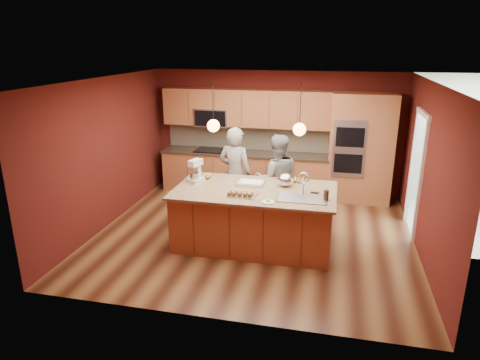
% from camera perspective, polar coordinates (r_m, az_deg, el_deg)
% --- Properties ---
extents(floor, '(5.50, 5.50, 0.00)m').
position_cam_1_polar(floor, '(7.71, 1.83, -7.27)').
color(floor, '#411F11').
rests_on(floor, ground).
extents(ceiling, '(5.50, 5.50, 0.00)m').
position_cam_1_polar(ceiling, '(7.00, 2.05, 13.16)').
color(ceiling, white).
rests_on(ceiling, ground).
extents(wall_back, '(5.50, 0.00, 5.50)m').
position_cam_1_polar(wall_back, '(9.64, 4.76, 6.32)').
color(wall_back, '#4D1512').
rests_on(wall_back, ground).
extents(wall_front, '(5.50, 0.00, 5.50)m').
position_cam_1_polar(wall_front, '(4.93, -3.58, -5.17)').
color(wall_front, '#4D1512').
rests_on(wall_front, ground).
extents(wall_left, '(0.00, 5.00, 5.00)m').
position_cam_1_polar(wall_left, '(8.19, -17.36, 3.47)').
color(wall_left, '#4D1512').
rests_on(wall_left, ground).
extents(wall_right, '(0.00, 5.00, 5.00)m').
position_cam_1_polar(wall_right, '(7.27, 23.76, 0.96)').
color(wall_right, '#4D1512').
rests_on(wall_right, ground).
extents(cabinet_run, '(3.74, 0.64, 2.30)m').
position_cam_1_polar(cabinet_run, '(9.59, 0.45, 4.08)').
color(cabinet_run, '#985A3A').
rests_on(cabinet_run, floor).
extents(oven_column, '(1.30, 0.62, 2.30)m').
position_cam_1_polar(oven_column, '(9.31, 15.80, 4.03)').
color(oven_column, '#985A3A').
rests_on(oven_column, floor).
extents(doorway_trim, '(0.08, 1.11, 2.20)m').
position_cam_1_polar(doorway_trim, '(8.10, 22.38, 0.55)').
color(doorway_trim, white).
rests_on(doorway_trim, wall_right).
extents(pendant_left, '(0.20, 0.20, 0.80)m').
position_cam_1_polar(pendant_left, '(6.92, -3.57, 7.27)').
color(pendant_left, black).
rests_on(pendant_left, ceiling).
extents(pendant_right, '(0.20, 0.20, 0.80)m').
position_cam_1_polar(pendant_right, '(6.68, 7.93, 6.73)').
color(pendant_right, black).
rests_on(pendant_right, ceiling).
extents(island, '(2.64, 1.48, 1.35)m').
position_cam_1_polar(island, '(7.20, 2.06, -4.84)').
color(island, '#985A3A').
rests_on(island, floor).
extents(person_left, '(0.73, 0.55, 1.80)m').
position_cam_1_polar(person_left, '(8.09, -0.65, 0.81)').
color(person_left, black).
rests_on(person_left, floor).
extents(person_right, '(0.96, 0.83, 1.70)m').
position_cam_1_polar(person_right, '(7.97, 4.91, 0.08)').
color(person_right, slate).
rests_on(person_right, floor).
extents(stand_mixer, '(0.28, 0.33, 0.39)m').
position_cam_1_polar(stand_mixer, '(7.42, -5.94, 1.04)').
color(stand_mixer, silver).
rests_on(stand_mixer, island).
extents(sheet_cake, '(0.48, 0.37, 0.05)m').
position_cam_1_polar(sheet_cake, '(7.27, 1.49, -0.40)').
color(sheet_cake, silver).
rests_on(sheet_cake, island).
extents(cooling_rack, '(0.48, 0.37, 0.02)m').
position_cam_1_polar(cooling_rack, '(6.76, 0.33, -1.96)').
color(cooling_rack, '#B0B2B8').
rests_on(cooling_rack, island).
extents(mixing_bowl, '(0.27, 0.27, 0.23)m').
position_cam_1_polar(mixing_bowl, '(7.19, 6.10, 0.00)').
color(mixing_bowl, silver).
rests_on(mixing_bowl, island).
extents(plate, '(0.19, 0.19, 0.01)m').
position_cam_1_polar(plate, '(6.47, 3.75, -2.96)').
color(plate, silver).
rests_on(plate, island).
extents(tumbler, '(0.08, 0.08, 0.16)m').
position_cam_1_polar(tumbler, '(6.66, 11.42, -1.99)').
color(tumbler, '#372113').
rests_on(tumbler, island).
extents(phone, '(0.14, 0.09, 0.01)m').
position_cam_1_polar(phone, '(6.96, 9.92, -1.67)').
color(phone, black).
rests_on(phone, island).
extents(cupcakes_left, '(0.22, 0.22, 0.07)m').
position_cam_1_polar(cupcakes_left, '(7.63, -4.75, 0.50)').
color(cupcakes_left, gold).
rests_on(cupcakes_left, island).
extents(cupcakes_rack, '(0.42, 0.17, 0.08)m').
position_cam_1_polar(cupcakes_rack, '(6.68, 0.00, -1.78)').
color(cupcakes_rack, gold).
rests_on(cupcakes_rack, island).
extents(cupcakes_right, '(0.28, 0.21, 0.06)m').
position_cam_1_polar(cupcakes_right, '(7.46, 7.63, -0.01)').
color(cupcakes_right, gold).
rests_on(cupcakes_right, island).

